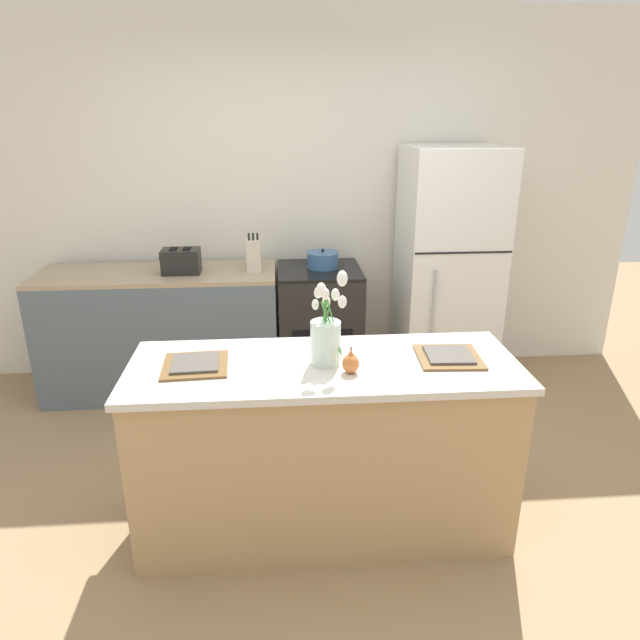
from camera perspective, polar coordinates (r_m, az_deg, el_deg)
ground_plane at (r=3.11m, az=0.38°, el=-19.59°), size 10.00×10.00×0.00m
back_wall at (r=4.43m, az=-1.81°, el=11.89°), size 5.20×0.08×2.70m
kitchen_island at (r=2.84m, az=0.40°, el=-12.58°), size 1.80×0.66×0.90m
back_counter at (r=4.35m, az=-15.49°, el=-1.18°), size 1.68×0.60×0.92m
stove_range at (r=4.28m, az=-0.08°, el=-0.79°), size 0.60×0.61×0.92m
refrigerator at (r=4.32m, az=12.63°, el=4.85°), size 0.68×0.67×1.77m
flower_vase at (r=2.57m, az=0.63°, el=-1.51°), size 0.17×0.14×0.44m
pear_figurine at (r=2.52m, az=3.10°, el=-4.28°), size 0.08×0.08×0.12m
plate_setting_left at (r=2.65m, az=-12.36°, el=-4.36°), size 0.31×0.31×0.02m
plate_setting_right at (r=2.74m, az=12.74°, el=-3.55°), size 0.31×0.31×0.02m
toaster at (r=4.12m, az=-13.72°, el=5.75°), size 0.28×0.18×0.17m
cooking_pot at (r=4.15m, az=0.27°, el=6.04°), size 0.23×0.23×0.14m
knife_block at (r=4.09m, az=-6.63°, el=6.46°), size 0.10×0.14×0.27m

